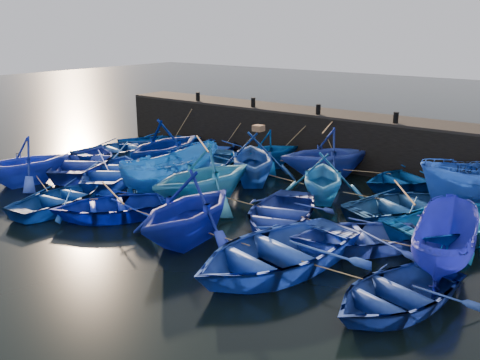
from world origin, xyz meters
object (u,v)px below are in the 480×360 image
Objects in this scene: boat_20 at (24,161)px; wooden_crate at (258,128)px; boat_8 at (203,166)px; boat_13 at (86,161)px; boat_0 at (160,142)px.

wooden_crate reaches higher than boat_20.
boat_13 is (-5.16, -2.72, -0.03)m from boat_8.
boat_8 is 13.31× the size of wooden_crate.
boat_13 is at bearing 94.47° from boat_20.
boat_0 is 11.05× the size of wooden_crate.
boat_20 is (-0.45, -2.95, 0.52)m from boat_13.
boat_0 is 8.93m from wooden_crate.
boat_13 is 12.58× the size of wooden_crate.
wooden_crate reaches higher than boat_8.
boat_0 is 5.60m from boat_13.
boat_13 is (0.56, -5.57, 0.07)m from boat_0.
wooden_crate reaches higher than boat_0.
boat_13 reaches higher than boat_0.
boat_13 is 3.03m from boat_20.
boat_8 is (5.72, -2.85, 0.10)m from boat_0.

